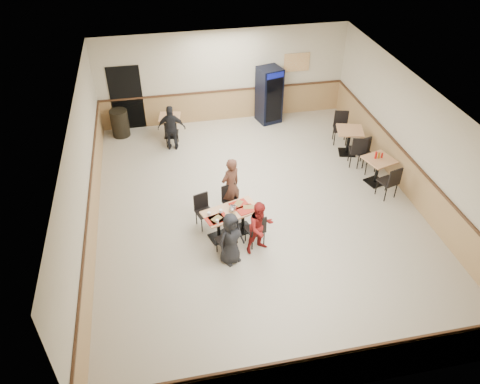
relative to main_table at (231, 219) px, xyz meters
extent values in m
plane|color=beige|center=(0.84, 0.74, -0.46)|extent=(10.00, 10.00, 0.00)
plane|color=silver|center=(0.84, 0.74, 2.54)|extent=(10.00, 10.00, 0.00)
plane|color=beige|center=(0.84, 5.74, 1.04)|extent=(8.00, 0.00, 8.00)
plane|color=beige|center=(0.84, -4.26, 1.04)|extent=(8.00, 0.00, 8.00)
plane|color=beige|center=(-3.16, 0.74, 1.04)|extent=(0.00, 10.00, 10.00)
plane|color=beige|center=(4.84, 0.74, 1.04)|extent=(0.00, 10.00, 10.00)
cube|color=tan|center=(0.84, 5.73, 0.04)|extent=(7.98, 0.03, 1.00)
cube|color=tan|center=(4.82, 0.74, 0.04)|extent=(0.03, 9.98, 1.00)
cube|color=#472B19|center=(0.84, 5.71, 0.57)|extent=(7.98, 0.04, 0.06)
cube|color=black|center=(-2.26, 5.72, 0.59)|extent=(1.00, 0.02, 2.10)
cube|color=orange|center=(3.24, 5.71, 1.34)|extent=(0.85, 0.02, 0.60)
cube|color=black|center=(-0.31, -0.10, -0.44)|extent=(0.52, 0.52, 0.04)
cylinder|color=black|center=(-0.31, -0.10, -0.11)|extent=(0.08, 0.08, 0.63)
cube|color=tan|center=(-0.31, -0.10, 0.21)|extent=(0.81, 0.81, 0.04)
cube|color=black|center=(0.31, 0.10, -0.44)|extent=(0.52, 0.52, 0.04)
cylinder|color=black|center=(0.31, 0.10, -0.11)|extent=(0.08, 0.08, 0.63)
cube|color=tan|center=(0.31, 0.10, 0.21)|extent=(0.81, 0.81, 0.04)
imported|color=black|center=(-0.16, -0.87, 0.18)|extent=(0.75, 0.65, 1.29)
imported|color=maroon|center=(0.54, -0.65, 0.20)|extent=(0.76, 0.67, 1.32)
imported|color=brown|center=(0.16, 0.87, 0.30)|extent=(0.67, 0.60, 1.53)
imported|color=black|center=(-1.01, 4.16, 0.24)|extent=(0.87, 0.49, 1.41)
cube|color=#AA180B|center=(-0.32, -0.22, 0.24)|extent=(0.49, 0.42, 0.02)
cube|color=#AA180B|center=(0.23, 0.19, 0.24)|extent=(0.49, 0.42, 0.02)
cube|color=#AA180B|center=(0.35, -0.04, 0.24)|extent=(0.49, 0.42, 0.02)
cube|color=#AA180B|center=(-0.40, -0.24, 0.24)|extent=(0.49, 0.42, 0.02)
cylinder|color=silver|center=(-0.04, -0.19, 0.24)|extent=(0.21, 0.21, 0.01)
cube|color=#B87947|center=(-0.04, -0.19, 0.25)|extent=(0.25, 0.17, 0.02)
cylinder|color=silver|center=(0.22, 0.22, 0.24)|extent=(0.21, 0.21, 0.01)
cube|color=#B87947|center=(0.22, 0.22, 0.25)|extent=(0.27, 0.29, 0.02)
cylinder|color=silver|center=(-0.36, -0.23, 0.24)|extent=(0.21, 0.21, 0.01)
cube|color=#B87947|center=(-0.36, -0.23, 0.25)|extent=(0.29, 0.27, 0.02)
cylinder|color=silver|center=(0.42, 0.04, 0.24)|extent=(0.21, 0.21, 0.01)
cube|color=#B87947|center=(0.42, 0.04, 0.25)|extent=(0.26, 0.19, 0.02)
cylinder|color=white|center=(-0.37, -0.36, 0.28)|extent=(0.07, 0.07, 0.09)
cylinder|color=white|center=(-0.51, -0.06, 0.28)|extent=(0.07, 0.07, 0.09)
cylinder|color=white|center=(-0.19, -0.33, 0.28)|extent=(0.07, 0.07, 0.09)
cylinder|color=white|center=(-0.23, -0.03, 0.28)|extent=(0.07, 0.07, 0.09)
cylinder|color=#ABAFBF|center=(0.11, 0.03, 0.29)|extent=(0.07, 0.07, 0.12)
cylinder|color=#ABAFBF|center=(0.03, 0.06, 0.29)|extent=(0.07, 0.07, 0.12)
cylinder|color=#ABAFBF|center=(0.07, 0.04, 0.29)|extent=(0.07, 0.07, 0.12)
ellipsoid|color=silver|center=(0.02, -0.01, 0.28)|extent=(0.14, 0.14, 0.10)
cube|color=black|center=(4.25, 1.28, -0.44)|extent=(0.57, 0.57, 0.04)
cylinder|color=black|center=(4.25, 1.28, -0.07)|extent=(0.09, 0.09, 0.69)
cube|color=tan|center=(4.25, 1.28, 0.28)|extent=(0.89, 0.89, 0.04)
cube|color=black|center=(4.07, 2.87, -0.44)|extent=(0.58, 0.58, 0.04)
cylinder|color=black|center=(4.07, 2.87, -0.06)|extent=(0.10, 0.10, 0.72)
cube|color=tan|center=(4.07, 2.87, 0.31)|extent=(0.91, 0.91, 0.04)
cylinder|color=red|center=(4.15, 1.33, 0.40)|extent=(0.06, 0.06, 0.20)
cylinder|color=#AE6F17|center=(4.24, 1.33, 0.39)|extent=(0.06, 0.06, 0.17)
cylinder|color=red|center=(4.33, 1.33, 0.37)|extent=(0.05, 0.05, 0.14)
cube|color=black|center=(-1.01, 4.94, -0.44)|extent=(0.48, 0.48, 0.04)
cylinder|color=black|center=(-1.01, 4.94, -0.11)|extent=(0.08, 0.08, 0.63)
cube|color=tan|center=(-1.01, 4.94, 0.21)|extent=(0.74, 0.74, 0.04)
cube|color=black|center=(2.26, 5.34, 0.46)|extent=(0.84, 0.83, 1.83)
cube|color=black|center=(2.34, 5.01, 0.41)|extent=(0.55, 0.16, 1.45)
cube|color=navy|center=(2.35, 5.00, 1.26)|extent=(0.57, 0.16, 0.17)
cylinder|color=black|center=(-2.56, 5.29, -0.03)|extent=(0.55, 0.55, 0.86)
camera|label=1|loc=(-1.44, -8.21, 7.01)|focal=35.00mm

